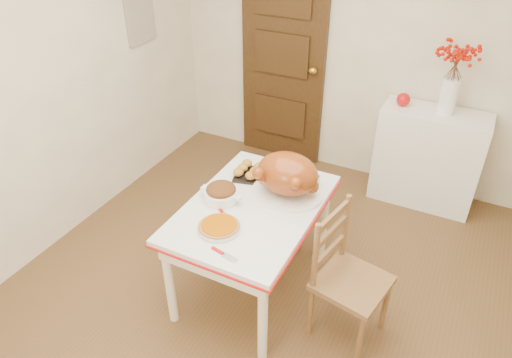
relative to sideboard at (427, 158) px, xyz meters
The scene contains 18 objects.
floor 2.00m from the sideboard, 114.10° to the right, with size 3.50×4.00×0.00m, color brown.
wall_back 1.16m from the sideboard, 164.55° to the left, with size 3.50×0.00×2.50m, color beige.
wall_left 3.21m from the sideboard, 145.04° to the right, with size 0.00×4.00×2.50m, color beige.
door_back 1.62m from the sideboard, behind, with size 0.85×0.06×2.06m, color black.
photo_board 2.80m from the sideboard, 167.07° to the right, with size 0.03×0.35×0.45m, color #C1B79A.
sideboard is the anchor object (origin of this frame).
kitchen_table 1.88m from the sideboard, 117.94° to the right, with size 0.83×1.21×0.72m, color white, non-canonical shape.
chair_oak 1.76m from the sideboard, 94.73° to the right, with size 0.41×0.41×0.93m, color brown, non-canonical shape.
berry_vase 0.75m from the sideboard, ahead, with size 0.32×0.32×0.62m, color white, non-canonical shape.
apple 0.58m from the sideboard, behind, with size 0.11×0.11×0.11m, color red.
turkey_platter 1.68m from the sideboard, 116.75° to the right, with size 0.49×0.39×0.31m, color #94380F, non-canonical shape.
pumpkin_pie 2.21m from the sideboard, 115.73° to the right, with size 0.26×0.26×0.05m, color #A84E00.
stuffing_dish 2.04m from the sideboard, 122.89° to the right, with size 0.29×0.23×0.11m, color #502B12, non-canonical shape.
rolls_tray 1.72m from the sideboard, 127.31° to the right, with size 0.28×0.22×0.08m, color #C37C2C, non-canonical shape.
pie_server 2.32m from the sideboard, 110.67° to the right, with size 0.19×0.05×0.01m, color silver, non-canonical shape.
carving_knife 2.11m from the sideboard, 118.39° to the right, with size 0.24×0.06×0.01m, color silver, non-canonical shape.
drinking_glass 1.46m from the sideboard, 126.80° to the right, with size 0.06×0.06×0.10m, color white.
shaker_pair 1.43m from the sideboard, 116.10° to the right, with size 0.08×0.03×0.08m, color white, non-canonical shape.
Camera 1 is at (1.05, -2.07, 2.56)m, focal length 32.91 mm.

